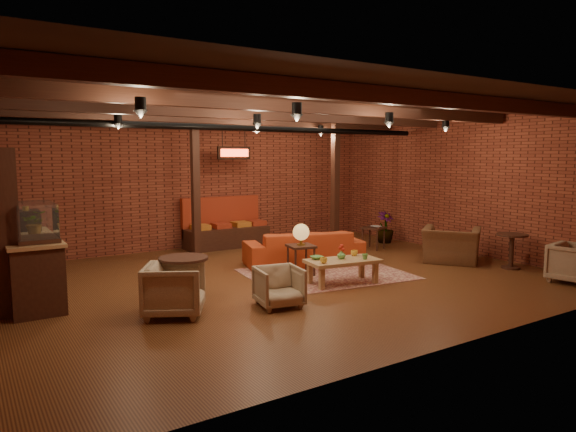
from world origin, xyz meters
TOP-DOWN VIEW (x-y plane):
  - floor at (0.00, 0.00)m, footprint 10.00×10.00m
  - ceiling at (0.00, 0.00)m, footprint 10.00×8.00m
  - wall_back at (0.00, 4.00)m, footprint 10.00×0.02m
  - wall_front at (0.00, -4.00)m, footprint 10.00×0.02m
  - wall_right at (5.00, 0.00)m, footprint 0.02×8.00m
  - ceiling_beams at (0.00, 0.00)m, footprint 9.80×6.40m
  - ceiling_pipe at (0.00, 1.60)m, footprint 9.60×0.12m
  - post_left at (-0.60, 2.60)m, footprint 0.16×0.16m
  - post_right at (2.80, 2.00)m, footprint 0.16×0.16m
  - service_counter at (-4.10, 1.00)m, footprint 0.80×2.50m
  - plant_counter at (-4.00, 1.20)m, footprint 0.35×0.39m
  - banquette at (0.60, 3.55)m, footprint 2.10×0.70m
  - service_sign at (0.60, 3.10)m, footprint 0.86×0.06m
  - ceiling_spotlights at (0.00, 0.00)m, footprint 6.40×4.40m
  - rug at (0.93, -0.15)m, footprint 3.25×2.65m
  - sofa at (1.07, 0.84)m, footprint 2.62×1.60m
  - coffee_table at (0.71, -0.90)m, footprint 1.38×0.84m
  - side_table_lamp at (0.47, 0.05)m, footprint 0.56×0.56m
  - round_table_left at (-2.18, -0.70)m, footprint 0.74×0.74m
  - armchair_a at (-2.45, -1.02)m, footprint 1.06×1.08m
  - armchair_b at (-0.96, -1.46)m, footprint 0.75×0.72m
  - armchair_right at (3.87, -0.70)m, footprint 1.28×1.38m
  - side_table_book at (3.54, 1.40)m, footprint 0.64×0.64m
  - round_table_right at (4.40, -1.77)m, footprint 0.61×0.61m
  - armchair_far at (4.30, -3.10)m, footprint 0.87×0.83m
  - plant_tall at (4.40, 1.91)m, footprint 1.50×1.50m

SIDE VIEW (x-z plane):
  - floor at x=0.00m, z-range 0.00..0.00m
  - rug at x=0.93m, z-range 0.00..0.01m
  - armchair_b at x=-0.96m, z-range 0.00..0.67m
  - sofa at x=1.07m, z-range 0.00..0.72m
  - armchair_far at x=4.30m, z-range 0.00..0.78m
  - coffee_table at x=0.71m, z-range 0.05..0.75m
  - armchair_a at x=-2.45m, z-range 0.00..0.84m
  - round_table_right at x=4.40m, z-range 0.12..0.83m
  - banquette at x=0.60m, z-range 0.00..1.00m
  - side_table_book at x=3.54m, z-range 0.22..0.79m
  - armchair_right at x=3.87m, z-range 0.00..1.01m
  - round_table_left at x=-2.18m, z-range 0.14..0.91m
  - side_table_lamp at x=0.47m, z-range 0.26..1.26m
  - service_counter at x=-4.10m, z-range 0.00..1.60m
  - plant_counter at x=-4.00m, z-range 1.07..1.37m
  - plant_tall at x=4.40m, z-range 0.00..2.46m
  - wall_back at x=0.00m, z-range 0.00..3.20m
  - wall_front at x=0.00m, z-range 0.00..3.20m
  - wall_right at x=5.00m, z-range 0.00..3.20m
  - post_left at x=-0.60m, z-range 0.00..3.20m
  - post_right at x=2.80m, z-range 0.00..3.20m
  - service_sign at x=0.60m, z-range 2.20..2.50m
  - ceiling_pipe at x=0.00m, z-range 2.79..2.91m
  - ceiling_spotlights at x=0.00m, z-range 2.72..3.00m
  - ceiling_beams at x=0.00m, z-range 2.97..3.19m
  - ceiling at x=0.00m, z-range 3.19..3.21m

